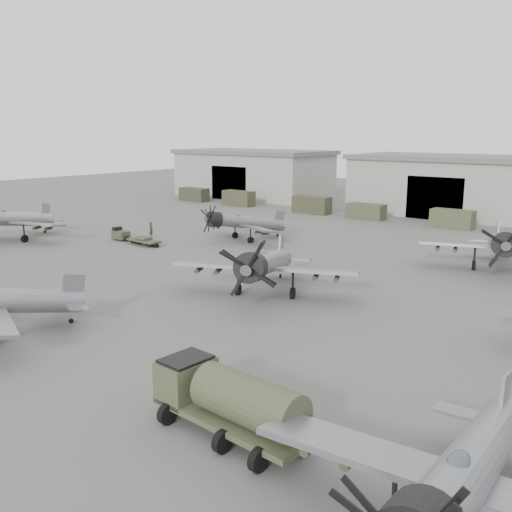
# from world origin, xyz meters

# --- Properties ---
(ground) EXTENTS (220.00, 220.00, 0.00)m
(ground) POSITION_xyz_m (0.00, 0.00, 0.00)
(ground) COLOR #575755
(ground) RESTS_ON ground
(hangar_left) EXTENTS (29.00, 14.80, 8.70)m
(hangar_left) POSITION_xyz_m (-38.00, 61.96, 4.37)
(hangar_left) COLOR #A1A197
(hangar_left) RESTS_ON ground
(hangar_center) EXTENTS (29.00, 14.80, 8.70)m
(hangar_center) POSITION_xyz_m (0.00, 61.96, 4.37)
(hangar_center) COLOR #A1A197
(hangar_center) RESTS_ON ground
(support_truck_0) EXTENTS (5.57, 2.20, 2.30)m
(support_truck_0) POSITION_xyz_m (-41.77, 50.00, 1.15)
(support_truck_0) COLOR #333825
(support_truck_0) RESTS_ON ground
(support_truck_1) EXTENTS (5.57, 2.20, 2.47)m
(support_truck_1) POSITION_xyz_m (-31.38, 50.00, 1.23)
(support_truck_1) COLOR #3D3D28
(support_truck_1) RESTS_ON ground
(support_truck_2) EXTENTS (5.90, 2.20, 2.59)m
(support_truck_2) POSITION_xyz_m (-16.90, 50.00, 1.29)
(support_truck_2) COLOR #393A26
(support_truck_2) RESTS_ON ground
(support_truck_3) EXTENTS (5.44, 2.20, 2.17)m
(support_truck_3) POSITION_xyz_m (-7.79, 50.00, 1.09)
(support_truck_3) COLOR #41482F
(support_truck_3) RESTS_ON ground
(support_truck_4) EXTENTS (5.34, 2.20, 2.37)m
(support_truck_4) POSITION_xyz_m (4.53, 50.00, 1.18)
(support_truck_4) COLOR #474B31
(support_truck_4) RESTS_ON ground
(aircraft_near_2) EXTENTS (13.31, 11.98, 5.31)m
(aircraft_near_2) POSITION_xyz_m (25.50, -6.96, 2.41)
(aircraft_near_2) COLOR gray
(aircraft_near_2) RESTS_ON ground
(aircraft_mid_0) EXTENTS (13.73, 12.37, 5.50)m
(aircraft_mid_0) POSITION_xyz_m (-31.28, 9.89, 2.50)
(aircraft_mid_0) COLOR #93969B
(aircraft_mid_0) RESTS_ON ground
(aircraft_mid_2) EXTENTS (13.57, 12.31, 5.57)m
(aircraft_mid_2) POSITION_xyz_m (4.85, 10.42, 2.53)
(aircraft_mid_2) COLOR gray
(aircraft_mid_2) RESTS_ON ground
(aircraft_far_0) EXTENTS (11.47, 10.34, 4.61)m
(aircraft_far_0) POSITION_xyz_m (-11.02, 26.61, 2.10)
(aircraft_far_0) COLOR gray
(aircraft_far_0) RESTS_ON ground
(aircraft_far_1) EXTENTS (13.80, 12.43, 5.54)m
(aircraft_far_1) POSITION_xyz_m (16.24, 29.44, 2.52)
(aircraft_far_1) COLOR gray
(aircraft_far_1) RESTS_ON ground
(fuel_tanker) EXTENTS (7.36, 3.03, 2.79)m
(fuel_tanker) POSITION_xyz_m (15.87, -6.06, 1.60)
(fuel_tanker) COLOR #444A30
(fuel_tanker) RESTS_ON ground
(tug_trailer) EXTENTS (7.50, 1.84, 1.50)m
(tug_trailer) POSITION_xyz_m (-20.32, 18.10, 0.56)
(tug_trailer) COLOR #3B3E28
(tug_trailer) RESTS_ON ground
(ground_crew) EXTENTS (0.67, 0.79, 1.84)m
(ground_crew) POSITION_xyz_m (-20.61, 21.55, 0.92)
(ground_crew) COLOR #3C3C27
(ground_crew) RESTS_ON ground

